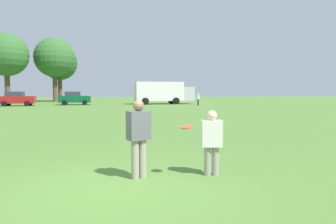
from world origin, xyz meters
The scene contains 11 objects.
ground_plane centered at (0.00, 0.00, 0.00)m, with size 180.84×180.84×0.00m, color #517A33.
player_thrower centered at (0.56, 0.65, 0.95)m, with size 0.54×0.44×1.68m.
player_defender centered at (2.17, 0.61, 0.80)m, with size 0.48×0.33×1.45m.
frisbee centered at (1.58, 0.57, 1.10)m, with size 0.27×0.27×0.08m.
parked_car_center centered at (-12.10, 34.90, 0.92)m, with size 4.32×2.45×1.82m.
parked_car_mid_right centered at (-5.32, 36.80, 0.92)m, with size 4.32×2.45×1.82m.
box_truck centered at (7.01, 37.01, 1.75)m, with size 8.65×3.41×3.18m.
bystander_far_jogger centered at (10.95, 32.36, 0.90)m, with size 0.28×0.45×1.60m.
tree_west_maple centered at (-16.79, 46.11, 7.61)m, with size 6.81×6.81×11.06m.
tree_center_elm centered at (-10.22, 50.06, 7.72)m, with size 6.90×6.90×11.22m.
tree_east_birch centered at (-9.62, 51.49, 6.96)m, with size 6.23×6.23×10.12m.
Camera 1 is at (0.05, -5.67, 1.87)m, focal length 31.93 mm.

